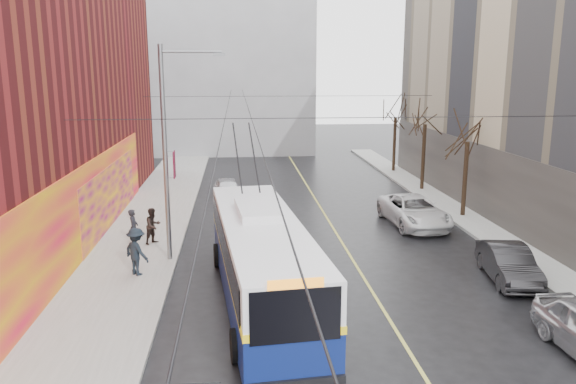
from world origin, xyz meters
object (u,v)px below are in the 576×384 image
object	(u,v)px
streetlight_pole	(169,149)
parked_car_b	(509,263)
tree_far	(396,107)
parked_car_c	(414,211)
pedestrian_a	(134,227)
pedestrian_c	(136,251)
tree_mid	(426,113)
following_car	(227,189)
pedestrian_b	(153,226)
tree_near	(468,128)
trolleybus	(262,259)

from	to	relation	value
streetlight_pole	parked_car_b	size ratio (longest dim) A/B	2.14
tree_far	parked_car_c	size ratio (longest dim) A/B	1.19
tree_far	parked_car_c	world-z (taller)	tree_far
streetlight_pole	pedestrian_a	xyz separation A→B (m)	(-1.99, 2.06, -3.86)
streetlight_pole	pedestrian_c	bearing A→B (deg)	-124.04
tree_mid	following_car	size ratio (longest dim) A/B	1.68
following_car	parked_car_b	bearing A→B (deg)	-58.45
tree_far	pedestrian_c	xyz separation A→B (m)	(-16.35, -21.79, -4.05)
tree_mid	pedestrian_b	bearing A→B (deg)	-146.59
pedestrian_b	pedestrian_c	world-z (taller)	pedestrian_c
parked_car_c	pedestrian_a	distance (m)	14.18
tree_near	parked_car_c	bearing A→B (deg)	-157.95
tree_mid	trolleybus	distance (m)	21.37
following_car	pedestrian_c	xyz separation A→B (m)	(-3.33, -13.20, 0.42)
trolleybus	parked_car_b	size ratio (longest dim) A/B	2.93
parked_car_c	parked_car_b	bearing A→B (deg)	-85.42
following_car	pedestrian_a	world-z (taller)	pedestrian_a
tree_far	parked_car_c	bearing A→B (deg)	-101.82
tree_near	pedestrian_a	world-z (taller)	tree_near
parked_car_c	pedestrian_c	size ratio (longest dim) A/B	2.91
tree_near	pedestrian_b	distance (m)	17.18
parked_car_b	pedestrian_c	distance (m)	14.44
trolleybus	following_car	bearing A→B (deg)	89.63
trolleybus	parked_car_b	bearing A→B (deg)	1.81
tree_near	tree_mid	distance (m)	7.01
tree_far	trolleybus	distance (m)	27.40
tree_far	trolleybus	size ratio (longest dim) A/B	0.53
parked_car_b	pedestrian_b	size ratio (longest dim) A/B	2.50
tree_far	tree_near	bearing A→B (deg)	-90.00
pedestrian_b	tree_mid	bearing A→B (deg)	-15.17
tree_near	trolleybus	size ratio (longest dim) A/B	0.52
parked_car_c	pedestrian_b	xyz separation A→B (m)	(-13.09, -2.45, 0.22)
pedestrian_a	tree_far	bearing A→B (deg)	-43.78
streetlight_pole	trolleybus	world-z (taller)	streetlight_pole
tree_near	parked_car_b	size ratio (longest dim) A/B	1.53
following_car	pedestrian_b	world-z (taller)	pedestrian_b
tree_mid	following_car	bearing A→B (deg)	-173.07
parked_car_b	parked_car_c	size ratio (longest dim) A/B	0.76
tree_near	streetlight_pole	bearing A→B (deg)	-158.38
streetlight_pole	trolleybus	distance (m)	6.63
tree_mid	tree_far	xyz separation A→B (m)	(0.00, 7.00, -0.11)
trolleybus	pedestrian_a	world-z (taller)	trolleybus
parked_car_c	pedestrian_a	size ratio (longest dim) A/B	3.28
tree_mid	parked_car_c	size ratio (longest dim) A/B	1.21
parked_car_b	parked_car_c	bearing A→B (deg)	106.84
parked_car_b	following_car	world-z (taller)	parked_car_b
pedestrian_b	pedestrian_c	distance (m)	4.05
following_car	streetlight_pole	bearing A→B (deg)	-105.70
tree_near	pedestrian_b	size ratio (longest dim) A/B	3.81
pedestrian_a	parked_car_b	bearing A→B (deg)	-109.77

